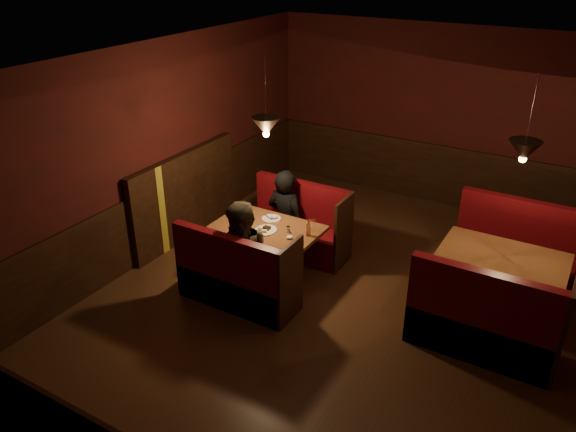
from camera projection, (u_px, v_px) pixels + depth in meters
The scene contains 9 objects.
room at pixel (339, 223), 6.55m from camera, with size 6.02×7.02×2.92m.
main_table at pixel (269, 238), 7.23m from camera, with size 1.35×0.82×0.95m.
main_bench_far at pixel (299, 231), 7.92m from camera, with size 1.49×0.53×1.02m.
main_bench_near at pixel (236, 282), 6.74m from camera, with size 1.49×0.53×1.02m.
second_table at pixel (500, 271), 6.47m from camera, with size 1.40×0.89×0.79m.
second_bench_far at pixel (514, 257), 7.20m from camera, with size 1.55×0.58×1.10m.
second_bench_near at pixel (483, 327), 5.91m from camera, with size 1.55×0.58×1.10m.
diner_a at pixel (286, 200), 7.71m from camera, with size 0.58×0.38×1.59m, color black.
diner_b at pixel (244, 241), 6.61m from camera, with size 0.80×0.63×1.65m, color #342E22.
Camera 1 is at (2.16, -5.28, 4.03)m, focal length 35.00 mm.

